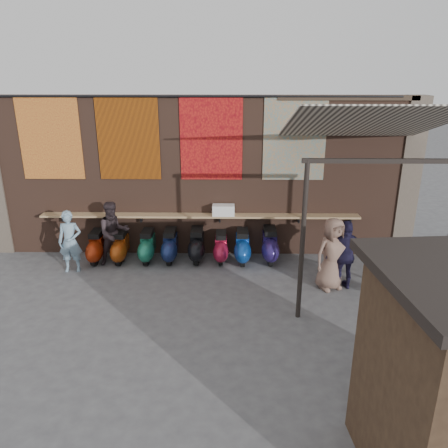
# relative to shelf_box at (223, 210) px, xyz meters

# --- Properties ---
(ground) EXTENTS (70.00, 70.00, 0.00)m
(ground) POSITION_rel_shelf_box_xyz_m (-0.60, -2.30, -1.26)
(ground) COLOR #474749
(ground) RESTS_ON ground
(brick_wall) EXTENTS (10.00, 0.40, 4.00)m
(brick_wall) POSITION_rel_shelf_box_xyz_m (-0.60, 0.40, 0.74)
(brick_wall) COLOR brown
(brick_wall) RESTS_ON ground
(pier_right) EXTENTS (0.50, 0.50, 4.00)m
(pier_right) POSITION_rel_shelf_box_xyz_m (4.60, 0.40, 0.74)
(pier_right) COLOR #4C4238
(pier_right) RESTS_ON ground
(eating_counter) EXTENTS (8.00, 0.32, 0.05)m
(eating_counter) POSITION_rel_shelf_box_xyz_m (-0.60, 0.03, -0.16)
(eating_counter) COLOR #9E7A51
(eating_counter) RESTS_ON brick_wall
(shelf_box) EXTENTS (0.55, 0.27, 0.27)m
(shelf_box) POSITION_rel_shelf_box_xyz_m (0.00, 0.00, 0.00)
(shelf_box) COLOR white
(shelf_box) RESTS_ON eating_counter
(tapestry_redgold) EXTENTS (1.50, 0.02, 2.00)m
(tapestry_redgold) POSITION_rel_shelf_box_xyz_m (-4.20, 0.18, 1.74)
(tapestry_redgold) COLOR maroon
(tapestry_redgold) RESTS_ON brick_wall
(tapestry_sun) EXTENTS (1.50, 0.02, 2.00)m
(tapestry_sun) POSITION_rel_shelf_box_xyz_m (-2.30, 0.18, 1.74)
(tapestry_sun) COLOR #BF530B
(tapestry_sun) RESTS_ON brick_wall
(tapestry_orange) EXTENTS (1.50, 0.02, 2.00)m
(tapestry_orange) POSITION_rel_shelf_box_xyz_m (-0.30, 0.18, 1.74)
(tapestry_orange) COLOR red
(tapestry_orange) RESTS_ON brick_wall
(tapestry_multi) EXTENTS (1.50, 0.02, 2.00)m
(tapestry_multi) POSITION_rel_shelf_box_xyz_m (1.70, 0.18, 1.74)
(tapestry_multi) COLOR teal
(tapestry_multi) RESTS_ON brick_wall
(hang_rail) EXTENTS (9.50, 0.06, 0.06)m
(hang_rail) POSITION_rel_shelf_box_xyz_m (-0.60, 0.17, 2.72)
(hang_rail) COLOR black
(hang_rail) RESTS_ON brick_wall
(scooter_stool_0) EXTENTS (0.37, 0.82, 0.78)m
(scooter_stool_0) POSITION_rel_shelf_box_xyz_m (-3.17, -0.34, -0.87)
(scooter_stool_0) COLOR maroon
(scooter_stool_0) RESTS_ON ground
(scooter_stool_1) EXTENTS (0.36, 0.81, 0.77)m
(scooter_stool_1) POSITION_rel_shelf_box_xyz_m (-2.57, -0.32, -0.87)
(scooter_stool_1) COLOR #8B360C
(scooter_stool_1) RESTS_ON ground
(scooter_stool_2) EXTENTS (0.37, 0.82, 0.78)m
(scooter_stool_2) POSITION_rel_shelf_box_xyz_m (-1.90, -0.30, -0.87)
(scooter_stool_2) COLOR #1B6D53
(scooter_stool_2) RESTS_ON ground
(scooter_stool_3) EXTENTS (0.38, 0.84, 0.80)m
(scooter_stool_3) POSITION_rel_shelf_box_xyz_m (-1.33, -0.29, -0.86)
(scooter_stool_3) COLOR #141F4B
(scooter_stool_3) RESTS_ON ground
(scooter_stool_4) EXTENTS (0.39, 0.86, 0.82)m
(scooter_stool_4) POSITION_rel_shelf_box_xyz_m (-0.66, -0.25, -0.85)
(scooter_stool_4) COLOR black
(scooter_stool_4) RESTS_ON ground
(scooter_stool_5) EXTENTS (0.35, 0.78, 0.74)m
(scooter_stool_5) POSITION_rel_shelf_box_xyz_m (-0.06, -0.28, -0.89)
(scooter_stool_5) COLOR maroon
(scooter_stool_5) RESTS_ON ground
(scooter_stool_6) EXTENTS (0.38, 0.85, 0.81)m
(scooter_stool_6) POSITION_rel_shelf_box_xyz_m (0.48, -0.32, -0.85)
(scooter_stool_6) COLOR navy
(scooter_stool_6) RESTS_ON ground
(scooter_stool_7) EXTENTS (0.40, 0.89, 0.85)m
(scooter_stool_7) POSITION_rel_shelf_box_xyz_m (1.16, -0.26, -0.84)
(scooter_stool_7) COLOR #251855
(scooter_stool_7) RESTS_ON ground
(diner_left) EXTENTS (0.57, 0.40, 1.50)m
(diner_left) POSITION_rel_shelf_box_xyz_m (-3.59, -0.90, -0.51)
(diner_left) COLOR #7797AD
(diner_left) RESTS_ON ground
(diner_right) EXTENTS (0.97, 0.90, 1.59)m
(diner_right) POSITION_rel_shelf_box_xyz_m (-2.68, -0.43, -0.47)
(diner_right) COLOR #2E2327
(diner_right) RESTS_ON ground
(shopper_navy) EXTENTS (0.96, 0.50, 1.56)m
(shopper_navy) POSITION_rel_shelf_box_xyz_m (2.67, -1.67, -0.48)
(shopper_navy) COLOR #1B1734
(shopper_navy) RESTS_ON ground
(shopper_tan) EXTENTS (0.93, 0.79, 1.62)m
(shopper_tan) POSITION_rel_shelf_box_xyz_m (2.37, -1.68, -0.45)
(shopper_tan) COLOR #7D5D4F
(shopper_tan) RESTS_ON ground
(stall_shelf) EXTENTS (1.95, 0.27, 0.06)m
(stall_shelf) POSITION_rel_shelf_box_xyz_m (2.92, -5.51, -0.33)
(stall_shelf) COLOR #473321
(stall_shelf) RESTS_ON market_stall
(awning_canvas) EXTENTS (3.20, 3.28, 0.97)m
(awning_canvas) POSITION_rel_shelf_box_xyz_m (2.90, -1.40, 2.29)
(awning_canvas) COLOR beige
(awning_canvas) RESTS_ON brick_wall
(awning_ledger) EXTENTS (3.30, 0.08, 0.12)m
(awning_ledger) POSITION_rel_shelf_box_xyz_m (2.90, 0.19, 2.69)
(awning_ledger) COLOR #33261C
(awning_ledger) RESTS_ON brick_wall
(awning_header) EXTENTS (3.00, 0.08, 0.08)m
(awning_header) POSITION_rel_shelf_box_xyz_m (2.90, -2.90, 1.82)
(awning_header) COLOR black
(awning_header) RESTS_ON awning_post_left
(awning_post_left) EXTENTS (0.09, 0.09, 3.10)m
(awning_post_left) POSITION_rel_shelf_box_xyz_m (1.50, -2.90, 0.29)
(awning_post_left) COLOR black
(awning_post_left) RESTS_ON ground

